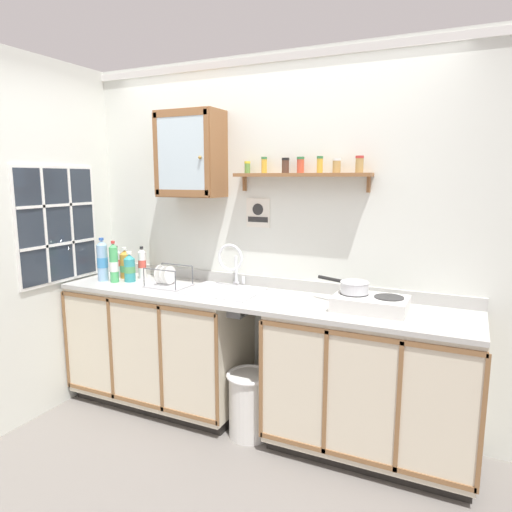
{
  "coord_description": "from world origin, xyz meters",
  "views": [
    {
      "loc": [
        1.32,
        -2.35,
        1.73
      ],
      "look_at": [
        -0.01,
        0.48,
        1.2
      ],
      "focal_mm": 32.2,
      "sensor_mm": 36.0,
      "label": 1
    }
  ],
  "objects_px": {
    "bottle_water_clear_0": "(116,262)",
    "wall_cabinet": "(191,154)",
    "trash_bin": "(250,403)",
    "dish_rack": "(168,281)",
    "bottle_water_blue_1": "(102,261)",
    "bottle_opaque_white_3": "(142,264)",
    "bottle_detergent_teal_4": "(130,268)",
    "hot_plate_stove": "(370,303)",
    "saucepan": "(353,287)",
    "warning_sign": "(258,213)",
    "bottle_juice_amber_2": "(125,265)",
    "bottle_soda_green_5": "(114,264)",
    "sink": "(225,293)"
  },
  "relations": [
    {
      "from": "bottle_detergent_teal_4",
      "to": "dish_rack",
      "type": "xyz_separation_m",
      "value": [
        0.36,
        -0.01,
        -0.07
      ]
    },
    {
      "from": "bottle_juice_amber_2",
      "to": "wall_cabinet",
      "type": "bearing_deg",
      "value": 6.79
    },
    {
      "from": "dish_rack",
      "to": "wall_cabinet",
      "type": "height_order",
      "value": "wall_cabinet"
    },
    {
      "from": "bottle_water_clear_0",
      "to": "warning_sign",
      "type": "height_order",
      "value": "warning_sign"
    },
    {
      "from": "bottle_opaque_white_3",
      "to": "saucepan",
      "type": "bearing_deg",
      "value": -3.2
    },
    {
      "from": "hot_plate_stove",
      "to": "bottle_opaque_white_3",
      "type": "distance_m",
      "value": 1.82
    },
    {
      "from": "bottle_opaque_white_3",
      "to": "bottle_detergent_teal_4",
      "type": "height_order",
      "value": "bottle_opaque_white_3"
    },
    {
      "from": "bottle_water_clear_0",
      "to": "bottle_soda_green_5",
      "type": "bearing_deg",
      "value": -51.65
    },
    {
      "from": "bottle_detergent_teal_4",
      "to": "bottle_soda_green_5",
      "type": "relative_size",
      "value": 0.73
    },
    {
      "from": "bottle_juice_amber_2",
      "to": "dish_rack",
      "type": "distance_m",
      "value": 0.49
    },
    {
      "from": "bottle_opaque_white_3",
      "to": "dish_rack",
      "type": "relative_size",
      "value": 0.86
    },
    {
      "from": "bottle_detergent_teal_4",
      "to": "dish_rack",
      "type": "relative_size",
      "value": 0.78
    },
    {
      "from": "bottle_opaque_white_3",
      "to": "bottle_detergent_teal_4",
      "type": "bearing_deg",
      "value": -101.03
    },
    {
      "from": "bottle_juice_amber_2",
      "to": "bottle_opaque_white_3",
      "type": "height_order",
      "value": "bottle_opaque_white_3"
    },
    {
      "from": "warning_sign",
      "to": "bottle_soda_green_5",
      "type": "bearing_deg",
      "value": -161.66
    },
    {
      "from": "dish_rack",
      "to": "trash_bin",
      "type": "xyz_separation_m",
      "value": [
        0.73,
        -0.11,
        -0.75
      ]
    },
    {
      "from": "hot_plate_stove",
      "to": "bottle_water_clear_0",
      "type": "height_order",
      "value": "bottle_water_clear_0"
    },
    {
      "from": "sink",
      "to": "bottle_water_blue_1",
      "type": "distance_m",
      "value": 1.04
    },
    {
      "from": "bottle_water_blue_1",
      "to": "wall_cabinet",
      "type": "height_order",
      "value": "wall_cabinet"
    },
    {
      "from": "wall_cabinet",
      "to": "saucepan",
      "type": "bearing_deg",
      "value": -5.99
    },
    {
      "from": "bottle_soda_green_5",
      "to": "warning_sign",
      "type": "xyz_separation_m",
      "value": [
        1.05,
        0.35,
        0.39
      ]
    },
    {
      "from": "bottle_juice_amber_2",
      "to": "bottle_detergent_teal_4",
      "type": "bearing_deg",
      "value": -35.54
    },
    {
      "from": "warning_sign",
      "to": "trash_bin",
      "type": "bearing_deg",
      "value": -72.58
    },
    {
      "from": "bottle_opaque_white_3",
      "to": "wall_cabinet",
      "type": "distance_m",
      "value": 0.95
    },
    {
      "from": "bottle_water_clear_0",
      "to": "bottle_juice_amber_2",
      "type": "height_order",
      "value": "bottle_juice_amber_2"
    },
    {
      "from": "bottle_water_blue_1",
      "to": "trash_bin",
      "type": "height_order",
      "value": "bottle_water_blue_1"
    },
    {
      "from": "hot_plate_stove",
      "to": "bottle_water_clear_0",
      "type": "relative_size",
      "value": 1.78
    },
    {
      "from": "warning_sign",
      "to": "sink",
      "type": "bearing_deg",
      "value": -122.22
    },
    {
      "from": "hot_plate_stove",
      "to": "saucepan",
      "type": "distance_m",
      "value": 0.14
    },
    {
      "from": "wall_cabinet",
      "to": "bottle_opaque_white_3",
      "type": "bearing_deg",
      "value": -175.51
    },
    {
      "from": "hot_plate_stove",
      "to": "bottle_soda_green_5",
      "type": "xyz_separation_m",
      "value": [
        -1.93,
        -0.07,
        0.1
      ]
    },
    {
      "from": "bottle_detergent_teal_4",
      "to": "bottle_water_blue_1",
      "type": "bearing_deg",
      "value": -162.21
    },
    {
      "from": "bottle_water_clear_0",
      "to": "wall_cabinet",
      "type": "bearing_deg",
      "value": 2.99
    },
    {
      "from": "hot_plate_stove",
      "to": "bottle_water_blue_1",
      "type": "height_order",
      "value": "bottle_water_blue_1"
    },
    {
      "from": "saucepan",
      "to": "bottle_detergent_teal_4",
      "type": "relative_size",
      "value": 1.51
    },
    {
      "from": "bottle_water_clear_0",
      "to": "dish_rack",
      "type": "height_order",
      "value": "bottle_water_clear_0"
    },
    {
      "from": "bottle_soda_green_5",
      "to": "wall_cabinet",
      "type": "height_order",
      "value": "wall_cabinet"
    },
    {
      "from": "bottle_detergent_teal_4",
      "to": "wall_cabinet",
      "type": "bearing_deg",
      "value": 18.05
    },
    {
      "from": "dish_rack",
      "to": "bottle_water_blue_1",
      "type": "bearing_deg",
      "value": -174.4
    },
    {
      "from": "wall_cabinet",
      "to": "trash_bin",
      "type": "height_order",
      "value": "wall_cabinet"
    },
    {
      "from": "sink",
      "to": "bottle_detergent_teal_4",
      "type": "height_order",
      "value": "sink"
    },
    {
      "from": "hot_plate_stove",
      "to": "bottle_detergent_teal_4",
      "type": "bearing_deg",
      "value": -179.97
    },
    {
      "from": "bottle_opaque_white_3",
      "to": "warning_sign",
      "type": "bearing_deg",
      "value": 9.78
    },
    {
      "from": "saucepan",
      "to": "dish_rack",
      "type": "relative_size",
      "value": 1.18
    },
    {
      "from": "bottle_juice_amber_2",
      "to": "dish_rack",
      "type": "xyz_separation_m",
      "value": [
        0.48,
        -0.1,
        -0.07
      ]
    },
    {
      "from": "bottle_water_clear_0",
      "to": "bottle_opaque_white_3",
      "type": "relative_size",
      "value": 0.95
    },
    {
      "from": "bottle_water_clear_0",
      "to": "bottle_opaque_white_3",
      "type": "xyz_separation_m",
      "value": [
        0.26,
        0.0,
        0.01
      ]
    },
    {
      "from": "bottle_juice_amber_2",
      "to": "warning_sign",
      "type": "height_order",
      "value": "warning_sign"
    },
    {
      "from": "bottle_water_clear_0",
      "to": "bottle_detergent_teal_4",
      "type": "distance_m",
      "value": 0.27
    },
    {
      "from": "bottle_juice_amber_2",
      "to": "bottle_opaque_white_3",
      "type": "xyz_separation_m",
      "value": [
        0.14,
        0.04,
        0.01
      ]
    }
  ]
}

